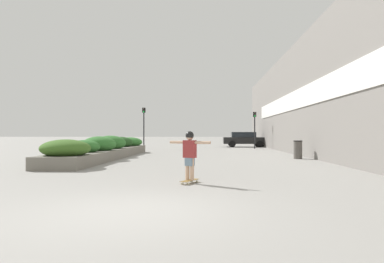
{
  "coord_description": "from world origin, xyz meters",
  "views": [
    {
      "loc": [
        1.31,
        -5.93,
        1.36
      ],
      "look_at": [
        0.29,
        15.2,
        1.5
      ],
      "focal_mm": 32.0,
      "sensor_mm": 36.0,
      "label": 1
    }
  ],
  "objects_px": {
    "trash_bin": "(298,150)",
    "car_leftmost": "(319,139)",
    "skateboard": "(190,181)",
    "traffic_light_left": "(144,121)",
    "traffic_light_right": "(255,124)",
    "car_center_left": "(245,139)",
    "skateboarder": "(190,150)"
  },
  "relations": [
    {
      "from": "trash_bin",
      "to": "car_leftmost",
      "type": "distance_m",
      "value": 20.45
    },
    {
      "from": "skateboard",
      "to": "traffic_light_left",
      "type": "height_order",
      "value": "traffic_light_left"
    },
    {
      "from": "traffic_light_left",
      "to": "traffic_light_right",
      "type": "distance_m",
      "value": 10.16
    },
    {
      "from": "car_leftmost",
      "to": "traffic_light_right",
      "type": "distance_m",
      "value": 10.39
    },
    {
      "from": "trash_bin",
      "to": "car_center_left",
      "type": "xyz_separation_m",
      "value": [
        -1.12,
        16.83,
        0.32
      ]
    },
    {
      "from": "skateboard",
      "to": "car_center_left",
      "type": "relative_size",
      "value": 0.17
    },
    {
      "from": "traffic_light_left",
      "to": "traffic_light_right",
      "type": "height_order",
      "value": "traffic_light_left"
    },
    {
      "from": "skateboarder",
      "to": "traffic_light_left",
      "type": "height_order",
      "value": "traffic_light_left"
    },
    {
      "from": "car_leftmost",
      "to": "car_center_left",
      "type": "bearing_deg",
      "value": -74.75
    },
    {
      "from": "car_leftmost",
      "to": "car_center_left",
      "type": "relative_size",
      "value": 0.99
    },
    {
      "from": "car_center_left",
      "to": "traffic_light_left",
      "type": "height_order",
      "value": "traffic_light_left"
    },
    {
      "from": "skateboard",
      "to": "car_center_left",
      "type": "xyz_separation_m",
      "value": [
        4.26,
        26.35,
        0.75
      ]
    },
    {
      "from": "traffic_light_left",
      "to": "skateboarder",
      "type": "bearing_deg",
      "value": -76.01
    },
    {
      "from": "skateboarder",
      "to": "traffic_light_left",
      "type": "distance_m",
      "value": 22.5
    },
    {
      "from": "skateboarder",
      "to": "trash_bin",
      "type": "bearing_deg",
      "value": 86.31
    },
    {
      "from": "trash_bin",
      "to": "traffic_light_left",
      "type": "bearing_deg",
      "value": 131.4
    },
    {
      "from": "trash_bin",
      "to": "skateboard",
      "type": "bearing_deg",
      "value": -119.46
    },
    {
      "from": "skateboarder",
      "to": "traffic_light_right",
      "type": "distance_m",
      "value": 22.62
    },
    {
      "from": "traffic_light_left",
      "to": "traffic_light_right",
      "type": "relative_size",
      "value": 1.12
    },
    {
      "from": "trash_bin",
      "to": "traffic_light_right",
      "type": "bearing_deg",
      "value": 92.97
    },
    {
      "from": "car_leftmost",
      "to": "car_center_left",
      "type": "xyz_separation_m",
      "value": [
        -8.38,
        -2.28,
        0.04
      ]
    },
    {
      "from": "trash_bin",
      "to": "car_leftmost",
      "type": "bearing_deg",
      "value": 69.21
    },
    {
      "from": "trash_bin",
      "to": "car_leftmost",
      "type": "xyz_separation_m",
      "value": [
        7.26,
        19.11,
        0.28
      ]
    },
    {
      "from": "trash_bin",
      "to": "traffic_light_left",
      "type": "distance_m",
      "value": 16.46
    },
    {
      "from": "skateboarder",
      "to": "trash_bin",
      "type": "distance_m",
      "value": 10.94
    },
    {
      "from": "car_center_left",
      "to": "traffic_light_right",
      "type": "relative_size",
      "value": 1.33
    },
    {
      "from": "skateboarder",
      "to": "trash_bin",
      "type": "relative_size",
      "value": 1.35
    },
    {
      "from": "skateboard",
      "to": "trash_bin",
      "type": "distance_m",
      "value": 10.94
    },
    {
      "from": "skateboard",
      "to": "traffic_light_right",
      "type": "height_order",
      "value": "traffic_light_right"
    },
    {
      "from": "traffic_light_left",
      "to": "car_center_left",
      "type": "bearing_deg",
      "value": 25.31
    },
    {
      "from": "skateboarder",
      "to": "car_center_left",
      "type": "distance_m",
      "value": 26.69
    },
    {
      "from": "trash_bin",
      "to": "traffic_light_right",
      "type": "distance_m",
      "value": 12.7
    }
  ]
}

